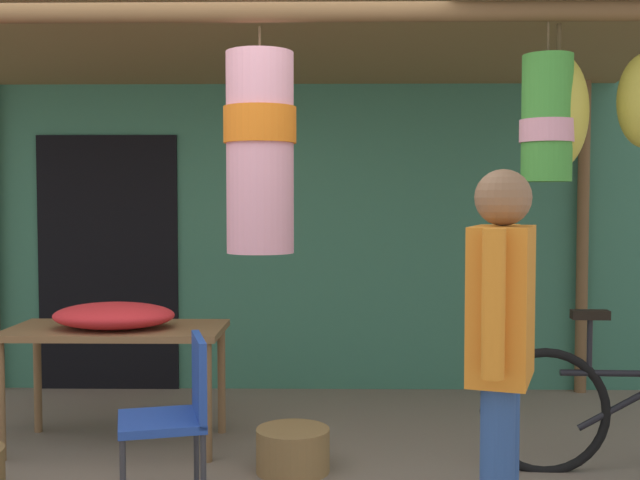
% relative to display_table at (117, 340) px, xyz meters
% --- Properties ---
extents(shop_facade, '(9.04, 0.29, 4.27)m').
position_rel_display_table_xyz_m(shop_facade, '(0.62, 1.57, 1.49)').
color(shop_facade, '#387056').
rests_on(shop_facade, ground_plane).
extents(market_stall_canopy, '(5.09, 2.61, 2.71)m').
position_rel_display_table_xyz_m(market_stall_canopy, '(1.01, 0.18, 1.74)').
color(market_stall_canopy, brown).
rests_on(market_stall_canopy, ground_plane).
extents(display_table, '(1.29, 0.66, 0.73)m').
position_rel_display_table_xyz_m(display_table, '(0.00, 0.00, 0.00)').
color(display_table, brown).
rests_on(display_table, ground_plane).
extents(flower_heap_on_table, '(0.72, 0.51, 0.16)m').
position_rel_display_table_xyz_m(flower_heap_on_table, '(0.02, -0.06, 0.16)').
color(flower_heap_on_table, red).
rests_on(flower_heap_on_table, display_table).
extents(folding_chair, '(0.49, 0.49, 0.84)m').
position_rel_display_table_xyz_m(folding_chair, '(0.56, -0.99, -0.14)').
color(folding_chair, '#2347A8').
rests_on(folding_chair, ground_plane).
extents(wicker_basket_by_table, '(0.41, 0.41, 0.24)m').
position_rel_display_table_xyz_m(wicker_basket_by_table, '(1.09, -0.43, -0.53)').
color(wicker_basket_by_table, olive).
rests_on(wicker_basket_by_table, ground_plane).
extents(vendor_in_orange, '(0.34, 0.57, 1.61)m').
position_rel_display_table_xyz_m(vendor_in_orange, '(1.96, -1.65, 0.30)').
color(vendor_in_orange, '#2D5193').
rests_on(vendor_in_orange, ground_plane).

